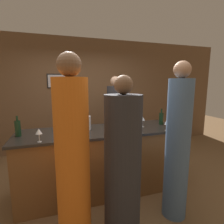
% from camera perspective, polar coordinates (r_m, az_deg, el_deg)
% --- Properties ---
extents(ground_plane, '(14.00, 14.00, 0.00)m').
position_cam_1_polar(ground_plane, '(3.10, -3.24, -23.79)').
color(ground_plane, brown).
extents(back_wall, '(8.00, 0.08, 2.80)m').
position_cam_1_polar(back_wall, '(4.54, -9.62, 5.49)').
color(back_wall, brown).
rests_on(back_wall, ground_plane).
extents(bar_counter, '(2.48, 0.80, 0.99)m').
position_cam_1_polar(bar_counter, '(2.86, -3.33, -15.40)').
color(bar_counter, brown).
rests_on(bar_counter, ground_plane).
extents(bartender, '(0.34, 0.34, 1.83)m').
position_cam_1_polar(bartender, '(3.63, 1.05, -4.06)').
color(bartender, '#2D2D33').
rests_on(bartender, ground_plane).
extents(guest_0, '(0.33, 0.33, 1.97)m').
position_cam_1_polar(guest_0, '(1.82, -12.66, -15.79)').
color(guest_0, orange).
rests_on(guest_0, ground_plane).
extents(guest_1, '(0.29, 0.29, 1.95)m').
position_cam_1_polar(guest_1, '(2.33, 20.58, -10.55)').
color(guest_1, '#4C6B93').
rests_on(guest_1, ground_plane).
extents(guest_2, '(0.39, 0.39, 1.77)m').
position_cam_1_polar(guest_2, '(1.94, 3.59, -17.48)').
color(guest_2, '#2D2D33').
rests_on(guest_2, ground_plane).
extents(wine_bottle_0, '(0.07, 0.07, 0.28)m').
position_cam_1_polar(wine_bottle_0, '(2.65, -28.41, -4.65)').
color(wine_bottle_0, black).
rests_on(wine_bottle_0, bar_counter).
extents(wine_bottle_1, '(0.08, 0.08, 0.28)m').
position_cam_1_polar(wine_bottle_1, '(2.85, 4.79, -2.59)').
color(wine_bottle_1, black).
rests_on(wine_bottle_1, bar_counter).
extents(wine_bottle_2, '(0.08, 0.08, 0.28)m').
position_cam_1_polar(wine_bottle_2, '(3.13, 15.79, -2.00)').
color(wine_bottle_2, black).
rests_on(wine_bottle_2, bar_counter).
extents(ice_bucket, '(0.20, 0.20, 0.21)m').
position_cam_1_polar(ice_bucket, '(2.70, -9.01, -3.56)').
color(ice_bucket, silver).
rests_on(ice_bucket, bar_counter).
extents(wine_glass_0, '(0.08, 0.08, 0.17)m').
position_cam_1_polar(wine_glass_0, '(2.28, -22.79, -5.95)').
color(wine_glass_0, silver).
rests_on(wine_glass_0, bar_counter).
extents(wine_glass_1, '(0.07, 0.07, 0.17)m').
position_cam_1_polar(wine_glass_1, '(2.74, 17.49, -3.22)').
color(wine_glass_1, silver).
rests_on(wine_glass_1, bar_counter).
extents(wine_glass_2, '(0.07, 0.07, 0.17)m').
position_cam_1_polar(wine_glass_2, '(2.88, 10.02, -2.25)').
color(wine_glass_2, silver).
rests_on(wine_glass_2, bar_counter).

